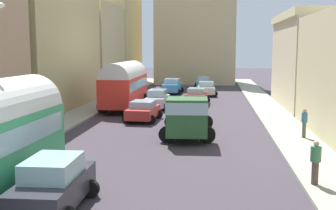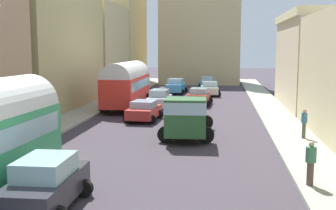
{
  "view_description": "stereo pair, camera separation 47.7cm",
  "coord_description": "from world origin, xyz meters",
  "px_view_note": "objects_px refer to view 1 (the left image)",
  "views": [
    {
      "loc": [
        2.82,
        -5.77,
        4.96
      ],
      "look_at": [
        0.0,
        19.4,
        1.55
      ],
      "focal_mm": 44.7,
      "sensor_mm": 36.0,
      "label": 1
    },
    {
      "loc": [
        3.29,
        -5.71,
        4.96
      ],
      "look_at": [
        0.0,
        19.4,
        1.55
      ],
      "focal_mm": 44.7,
      "sensor_mm": 36.0,
      "label": 2
    }
  ],
  "objects_px": {
    "car_0": "(197,96)",
    "car_6": "(172,86)",
    "car_2": "(203,82)",
    "car_3": "(53,185)",
    "pedestrian_0": "(304,122)",
    "car_1": "(206,88)",
    "car_4": "(143,111)",
    "parked_bus_1": "(125,83)",
    "pedestrian_2": "(316,161)",
    "cargo_truck_0": "(188,116)",
    "car_5": "(157,99)"
  },
  "relations": [
    {
      "from": "car_0",
      "to": "car_6",
      "type": "bearing_deg",
      "value": 108.4
    },
    {
      "from": "car_2",
      "to": "car_6",
      "type": "distance_m",
      "value": 7.58
    },
    {
      "from": "car_3",
      "to": "pedestrian_0",
      "type": "distance_m",
      "value": 14.87
    },
    {
      "from": "car_1",
      "to": "car_4",
      "type": "height_order",
      "value": "car_1"
    },
    {
      "from": "parked_bus_1",
      "to": "car_6",
      "type": "xyz_separation_m",
      "value": [
        2.71,
        12.37,
        -1.3
      ]
    },
    {
      "from": "car_4",
      "to": "car_6",
      "type": "height_order",
      "value": "car_6"
    },
    {
      "from": "parked_bus_1",
      "to": "car_6",
      "type": "bearing_deg",
      "value": 77.63
    },
    {
      "from": "parked_bus_1",
      "to": "pedestrian_2",
      "type": "distance_m",
      "value": 21.95
    },
    {
      "from": "car_4",
      "to": "pedestrian_2",
      "type": "xyz_separation_m",
      "value": [
        8.52,
        -13.24,
        0.26
      ]
    },
    {
      "from": "parked_bus_1",
      "to": "car_1",
      "type": "xyz_separation_m",
      "value": [
        6.53,
        10.74,
        -1.38
      ]
    },
    {
      "from": "cargo_truck_0",
      "to": "car_3",
      "type": "xyz_separation_m",
      "value": [
        -3.43,
        -10.93,
        -0.43
      ]
    },
    {
      "from": "car_0",
      "to": "pedestrian_0",
      "type": "height_order",
      "value": "pedestrian_0"
    },
    {
      "from": "car_2",
      "to": "pedestrian_2",
      "type": "distance_m",
      "value": 38.48
    },
    {
      "from": "car_5",
      "to": "pedestrian_2",
      "type": "relative_size",
      "value": 2.27
    },
    {
      "from": "car_4",
      "to": "pedestrian_0",
      "type": "distance_m",
      "value": 11.05
    },
    {
      "from": "car_0",
      "to": "car_3",
      "type": "relative_size",
      "value": 1.04
    },
    {
      "from": "car_2",
      "to": "cargo_truck_0",
      "type": "bearing_deg",
      "value": -89.99
    },
    {
      "from": "parked_bus_1",
      "to": "pedestrian_0",
      "type": "height_order",
      "value": "parked_bus_1"
    },
    {
      "from": "car_4",
      "to": "car_6",
      "type": "distance_m",
      "value": 18.06
    },
    {
      "from": "car_1",
      "to": "car_6",
      "type": "distance_m",
      "value": 4.15
    },
    {
      "from": "car_0",
      "to": "car_4",
      "type": "xyz_separation_m",
      "value": [
        -3.33,
        -8.59,
        -0.06
      ]
    },
    {
      "from": "car_5",
      "to": "pedestrian_2",
      "type": "height_order",
      "value": "pedestrian_2"
    },
    {
      "from": "car_6",
      "to": "pedestrian_0",
      "type": "xyz_separation_m",
      "value": [
        9.61,
        -23.17,
        0.19
      ]
    },
    {
      "from": "car_3",
      "to": "pedestrian_2",
      "type": "distance_m",
      "value": 9.04
    },
    {
      "from": "parked_bus_1",
      "to": "car_4",
      "type": "xyz_separation_m",
      "value": [
        2.53,
        -5.69,
        -1.41
      ]
    },
    {
      "from": "car_0",
      "to": "car_3",
      "type": "height_order",
      "value": "car_3"
    },
    {
      "from": "cargo_truck_0",
      "to": "pedestrian_0",
      "type": "xyz_separation_m",
      "value": [
        6.35,
        0.27,
        -0.24
      ]
    },
    {
      "from": "car_5",
      "to": "car_3",
      "type": "bearing_deg",
      "value": -90.42
    },
    {
      "from": "car_1",
      "to": "pedestrian_2",
      "type": "bearing_deg",
      "value": -81.35
    },
    {
      "from": "pedestrian_0",
      "to": "pedestrian_2",
      "type": "relative_size",
      "value": 1.01
    },
    {
      "from": "car_6",
      "to": "pedestrian_2",
      "type": "distance_m",
      "value": 32.39
    },
    {
      "from": "car_0",
      "to": "cargo_truck_0",
      "type": "bearing_deg",
      "value": -89.55
    },
    {
      "from": "car_6",
      "to": "pedestrian_2",
      "type": "bearing_deg",
      "value": -75.09
    },
    {
      "from": "parked_bus_1",
      "to": "car_0",
      "type": "relative_size",
      "value": 2.15
    },
    {
      "from": "parked_bus_1",
      "to": "car_6",
      "type": "relative_size",
      "value": 2.23
    },
    {
      "from": "car_4",
      "to": "pedestrian_2",
      "type": "height_order",
      "value": "pedestrian_2"
    },
    {
      "from": "car_5",
      "to": "car_1",
      "type": "bearing_deg",
      "value": 69.84
    },
    {
      "from": "car_3",
      "to": "pedestrian_0",
      "type": "relative_size",
      "value": 2.21
    },
    {
      "from": "car_3",
      "to": "cargo_truck_0",
      "type": "bearing_deg",
      "value": 72.58
    },
    {
      "from": "car_1",
      "to": "pedestrian_2",
      "type": "xyz_separation_m",
      "value": [
        4.51,
        -29.68,
        0.22
      ]
    },
    {
      "from": "car_5",
      "to": "car_0",
      "type": "bearing_deg",
      "value": 39.38
    },
    {
      "from": "car_3",
      "to": "pedestrian_2",
      "type": "relative_size",
      "value": 2.24
    },
    {
      "from": "car_1",
      "to": "car_0",
      "type": "bearing_deg",
      "value": -94.9
    },
    {
      "from": "car_2",
      "to": "car_5",
      "type": "bearing_deg",
      "value": -99.8
    },
    {
      "from": "car_3",
      "to": "pedestrian_2",
      "type": "height_order",
      "value": "pedestrian_2"
    },
    {
      "from": "pedestrian_0",
      "to": "cargo_truck_0",
      "type": "bearing_deg",
      "value": -177.55
    },
    {
      "from": "car_2",
      "to": "car_3",
      "type": "xyz_separation_m",
      "value": [
        -3.42,
        -41.21,
        0.07
      ]
    },
    {
      "from": "car_2",
      "to": "car_5",
      "type": "height_order",
      "value": "car_5"
    },
    {
      "from": "car_0",
      "to": "car_6",
      "type": "xyz_separation_m",
      "value": [
        -3.15,
        9.46,
        0.06
      ]
    },
    {
      "from": "car_2",
      "to": "pedestrian_2",
      "type": "relative_size",
      "value": 2.17
    }
  ]
}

